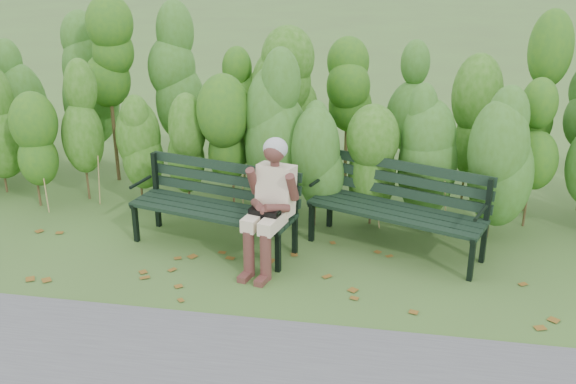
# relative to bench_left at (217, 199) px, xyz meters

# --- Properties ---
(ground) EXTENTS (80.00, 80.00, 0.00)m
(ground) POSITION_rel_bench_left_xyz_m (0.82, -0.50, -0.55)
(ground) COLOR #3C5427
(hedge_band) EXTENTS (11.04, 1.67, 2.42)m
(hedge_band) POSITION_rel_bench_left_xyz_m (0.82, 1.36, 0.71)
(hedge_band) COLOR #47381E
(hedge_band) RESTS_ON ground
(leaf_litter) EXTENTS (5.80, 2.13, 0.01)m
(leaf_litter) POSITION_rel_bench_left_xyz_m (1.24, -0.56, -0.54)
(leaf_litter) COLOR brown
(leaf_litter) RESTS_ON ground
(bench_left) EXTENTS (1.94, 1.03, 0.93)m
(bench_left) POSITION_rel_bench_left_xyz_m (0.00, 0.00, 0.00)
(bench_left) COLOR black
(bench_left) RESTS_ON ground
(bench_right) EXTENTS (2.00, 1.24, 0.95)m
(bench_right) POSITION_rel_bench_left_xyz_m (1.99, 0.25, 0.02)
(bench_right) COLOR black
(bench_right) RESTS_ON ground
(seated_woman) EXTENTS (0.58, 0.84, 1.36)m
(seated_woman) POSITION_rel_bench_left_xyz_m (0.67, -0.36, 0.22)
(seated_woman) COLOR beige
(seated_woman) RESTS_ON ground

